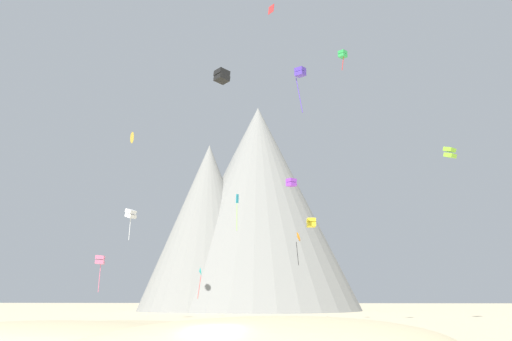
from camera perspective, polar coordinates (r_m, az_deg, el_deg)
The scene contains 20 objects.
dune_foreground_right at distance 42.33m, azimuth -20.91°, elevation -17.51°, with size 26.73×14.06×2.86m, color #CCBA8E.
dune_midground at distance 49.45m, azimuth -12.02°, elevation -17.44°, with size 27.49×13.90×1.92m, color #CCBA8E.
bush_far_left at distance 42.72m, azimuth 6.36°, elevation -17.94°, with size 2.58×2.58×0.46m, color #386633.
bush_near_right at distance 40.27m, azimuth -8.02°, elevation -18.12°, with size 1.44×1.44×0.50m, color #477238.
bush_scatter_east at distance 46.24m, azimuth -18.33°, elevation -16.78°, with size 2.44×2.44×0.87m, color #668C4C.
bush_mid_center at distance 43.01m, azimuth -9.17°, elevation -17.68°, with size 2.35×2.35×0.68m, color #568442.
rock_massif at distance 120.16m, azimuth -0.43°, elevation -5.38°, with size 64.78×64.78×48.79m.
kite_violet_mid at distance 62.46m, azimuth 4.00°, elevation -1.36°, with size 1.39×1.39×0.97m.
kite_black_mid at distance 51.95m, azimuth -3.88°, elevation 10.58°, with size 1.76×1.76×1.24m.
kite_orange_low at distance 74.31m, azimuth 4.74°, elevation -7.58°, with size 0.88×1.45×4.74m.
kite_cyan_mid at distance 78.64m, azimuth -2.14°, elevation -3.83°, with size 0.43×0.97×5.81m.
kite_green_high at distance 59.40m, azimuth 9.75°, elevation 12.79°, with size 1.10×1.10×2.32m.
kite_indigo_mid at distance 50.43m, azimuth 5.01°, elevation 10.91°, with size 1.20×1.22×4.79m.
kite_lime_mid at distance 71.62m, azimuth 21.02°, elevation 1.90°, with size 1.75×1.76×1.67m.
kite_teal_low at distance 82.65m, azimuth -6.35°, elevation -11.33°, with size 0.74×1.31×4.87m.
kite_yellow_low at distance 66.84m, azimuth 6.25°, elevation -5.87°, with size 1.22×1.25×1.16m.
kite_gold_high at distance 84.36m, azimuth -13.75°, elevation 3.62°, with size 1.36×1.75×1.91m.
kite_red_high at distance 58.13m, azimuth 1.72°, elevation 17.73°, with size 0.73×0.79×0.98m.
kite_white_mid at distance 72.49m, azimuth -13.95°, elevation -4.78°, with size 1.64×1.60×4.41m.
kite_rainbow_low at distance 60.22m, azimuth -17.19°, elevation -9.66°, with size 1.11×1.09×4.04m.
Camera 1 is at (3.79, -25.30, 3.30)m, focal length 35.45 mm.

